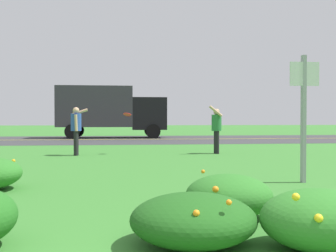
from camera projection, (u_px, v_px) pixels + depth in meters
ground_plane at (155, 157)px, 11.73m from camera, size 120.00×120.00×0.00m
highway_strip at (142, 139)px, 21.86m from camera, size 120.00×9.14×0.01m
highway_center_stripe at (142, 139)px, 21.86m from camera, size 120.00×0.16×0.00m
daylily_clump_front_left at (320, 219)px, 3.41m from camera, size 1.09×0.89×0.59m
daylily_clump_mid_left at (193, 219)px, 3.54m from camera, size 1.20×1.09×0.51m
daylily_clump_near_camera at (229, 196)px, 4.56m from camera, size 1.06×1.00×0.53m
sign_post_near_path at (304, 105)px, 7.00m from camera, size 0.56×0.10×2.38m
person_thrower_blue_shirt at (76, 127)px, 12.25m from camera, size 0.54×0.50×1.57m
person_catcher_green_shirt at (216, 127)px, 12.88m from camera, size 0.48×0.49×1.65m
frisbee_red at (127, 115)px, 12.72m from camera, size 0.29×0.26×0.16m
box_truck_black at (110, 109)px, 23.67m from camera, size 6.70×2.46×3.20m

